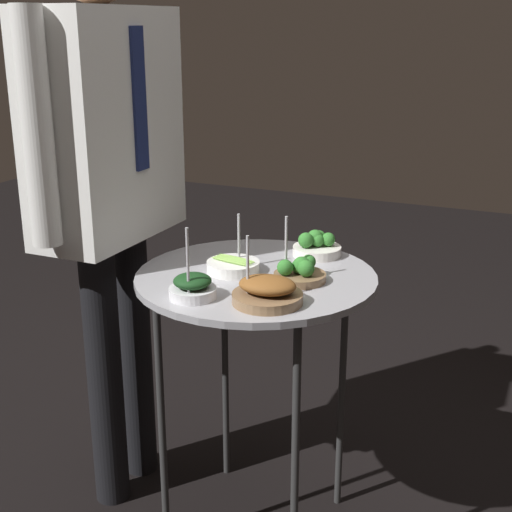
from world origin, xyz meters
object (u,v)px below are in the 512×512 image
(serving_cart, at_px, (256,298))
(bowl_asparagus_back_left, at_px, (233,266))
(bowl_spinach_front_center, at_px, (193,287))
(bowl_broccoli_back_right, at_px, (317,246))
(waiter_figure, at_px, (107,154))
(bowl_broccoli_mid_right, at_px, (300,271))
(bowl_roast_front_right, at_px, (267,292))

(serving_cart, height_order, bowl_asparagus_back_left, bowl_asparagus_back_left)
(bowl_asparagus_back_left, xyz_separation_m, bowl_spinach_front_center, (-0.21, 0.01, 0.01))
(bowl_broccoli_back_right, bearing_deg, waiter_figure, 109.93)
(bowl_broccoli_mid_right, distance_m, waiter_figure, 0.63)
(bowl_asparagus_back_left, bearing_deg, bowl_broccoli_mid_right, -88.47)
(bowl_asparagus_back_left, relative_size, waiter_figure, 0.09)
(bowl_broccoli_mid_right, xyz_separation_m, bowl_roast_front_right, (-0.17, 0.02, 0.00))
(bowl_asparagus_back_left, distance_m, bowl_spinach_front_center, 0.21)
(serving_cart, relative_size, bowl_broccoli_mid_right, 4.58)
(bowl_spinach_front_center, bearing_deg, bowl_roast_front_right, -76.51)
(bowl_spinach_front_center, distance_m, waiter_figure, 0.51)
(bowl_spinach_front_center, relative_size, waiter_figure, 0.11)
(bowl_roast_front_right, bearing_deg, bowl_spinach_front_center, 103.49)
(bowl_asparagus_back_left, xyz_separation_m, bowl_broccoli_back_right, (0.22, -0.15, 0.01))
(bowl_broccoli_mid_right, distance_m, bowl_roast_front_right, 0.17)
(bowl_broccoli_mid_right, xyz_separation_m, bowl_asparagus_back_left, (-0.00, 0.18, -0.01))
(bowl_roast_front_right, height_order, waiter_figure, waiter_figure)
(bowl_broccoli_mid_right, bearing_deg, bowl_asparagus_back_left, 91.53)
(bowl_asparagus_back_left, height_order, bowl_spinach_front_center, bowl_spinach_front_center)
(bowl_broccoli_mid_right, bearing_deg, bowl_roast_front_right, 174.14)
(bowl_broccoli_back_right, xyz_separation_m, waiter_figure, (-0.20, 0.54, 0.25))
(bowl_broccoli_back_right, relative_size, bowl_roast_front_right, 0.81)
(serving_cart, xyz_separation_m, bowl_asparagus_back_left, (-0.00, 0.06, 0.08))
(serving_cart, xyz_separation_m, bowl_roast_front_right, (-0.17, -0.10, 0.09))
(bowl_broccoli_mid_right, distance_m, bowl_asparagus_back_left, 0.18)
(bowl_spinach_front_center, bearing_deg, serving_cart, -18.62)
(bowl_asparagus_back_left, xyz_separation_m, waiter_figure, (0.02, 0.39, 0.26))
(serving_cart, bearing_deg, bowl_spinach_front_center, 161.38)
(waiter_figure, bearing_deg, serving_cart, -92.10)
(bowl_broccoli_mid_right, height_order, bowl_roast_front_right, bowl_broccoli_mid_right)
(bowl_asparagus_back_left, bearing_deg, bowl_roast_front_right, -134.46)
(bowl_spinach_front_center, height_order, bowl_roast_front_right, bowl_spinach_front_center)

